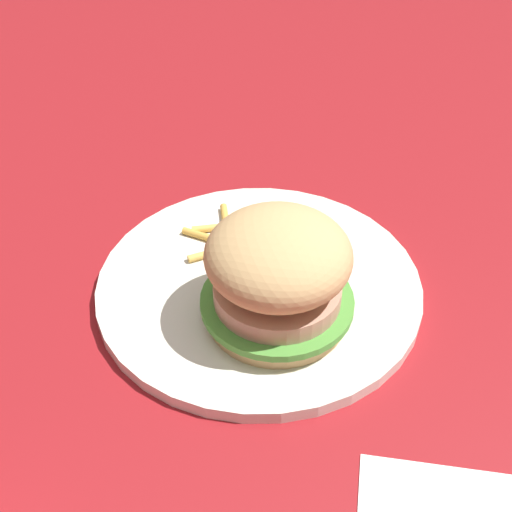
# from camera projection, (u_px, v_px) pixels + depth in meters

# --- Properties ---
(ground_plane) EXTENTS (1.60, 1.60, 0.00)m
(ground_plane) POSITION_uv_depth(u_px,v_px,m) (260.00, 300.00, 0.62)
(ground_plane) COLOR maroon
(plate) EXTENTS (0.29, 0.29, 0.01)m
(plate) POSITION_uv_depth(u_px,v_px,m) (256.00, 286.00, 0.63)
(plate) COLOR silver
(plate) RESTS_ON ground_plane
(sandwich) EXTENTS (0.13, 0.13, 0.10)m
(sandwich) POSITION_uv_depth(u_px,v_px,m) (278.00, 273.00, 0.56)
(sandwich) COLOR tan
(sandwich) RESTS_ON plate
(fries_pile) EXTENTS (0.10, 0.09, 0.01)m
(fries_pile) POSITION_uv_depth(u_px,v_px,m) (237.00, 236.00, 0.67)
(fries_pile) COLOR gold
(fries_pile) RESTS_ON plate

